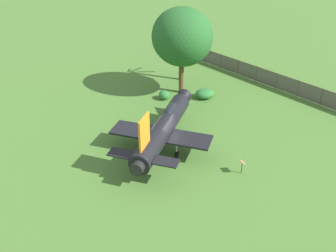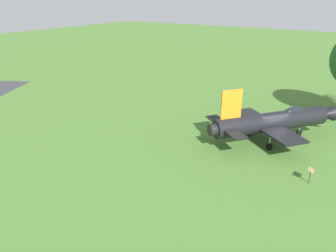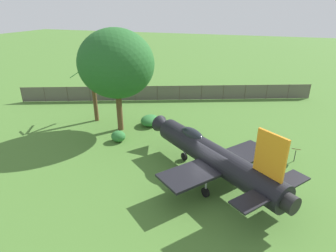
# 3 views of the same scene
# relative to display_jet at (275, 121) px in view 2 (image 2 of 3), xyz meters

# --- Properties ---
(ground_plane) EXTENTS (200.00, 200.00, 0.00)m
(ground_plane) POSITION_rel_display_jet_xyz_m (-0.22, -0.29, -1.81)
(ground_plane) COLOR #47722D
(display_jet) EXTENTS (9.74, 11.23, 4.98)m
(display_jet) POSITION_rel_display_jet_xyz_m (0.00, 0.00, 0.00)
(display_jet) COLOR black
(display_jet) RESTS_ON ground_plane
(shrub_by_tree) EXTENTS (1.14, 1.23, 0.95)m
(shrub_by_tree) POSITION_rel_display_jet_xyz_m (2.95, 8.38, -1.34)
(shrub_by_tree) COLOR #2D7033
(shrub_by_tree) RESTS_ON ground_plane
(info_plaque) EXTENTS (0.41, 0.61, 1.14)m
(info_plaque) POSITION_rel_display_jet_xyz_m (4.18, -5.62, -0.96)
(info_plaque) COLOR #333333
(info_plaque) RESTS_ON ground_plane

